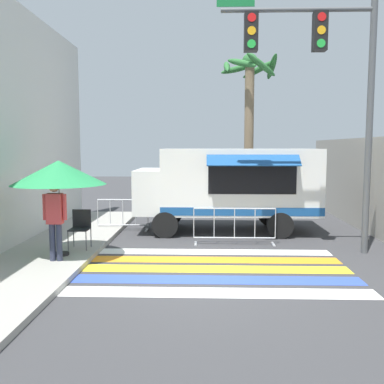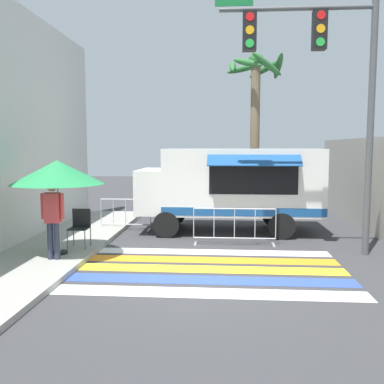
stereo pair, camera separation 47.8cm
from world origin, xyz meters
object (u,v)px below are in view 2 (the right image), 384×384
(traffic_signal_pole, at_px, (322,68))
(vendor_person, at_px, (53,215))
(folding_chair, at_px, (80,224))
(food_truck, at_px, (228,183))
(patio_umbrella, at_px, (57,172))
(barricade_front, at_px, (234,227))
(palm_tree, at_px, (255,103))
(barricade_side, at_px, (126,215))

(traffic_signal_pole, xyz_separation_m, vendor_person, (-6.08, -1.41, -3.35))
(vendor_person, bearing_deg, folding_chair, 64.81)
(food_truck, xyz_separation_m, patio_umbrella, (-3.97, -3.65, 0.53))
(food_truck, xyz_separation_m, vendor_person, (-3.91, -4.13, -0.38))
(folding_chair, bearing_deg, barricade_front, -0.70)
(traffic_signal_pole, bearing_deg, patio_umbrella, -171.48)
(traffic_signal_pole, height_order, folding_chair, traffic_signal_pole)
(traffic_signal_pole, relative_size, barricade_front, 2.84)
(barricade_front, bearing_deg, folding_chair, -164.96)
(food_truck, relative_size, traffic_signal_pole, 0.88)
(folding_chair, bearing_deg, palm_tree, 38.00)
(traffic_signal_pole, distance_m, vendor_person, 7.09)
(barricade_side, relative_size, palm_tree, 0.26)
(patio_umbrella, xyz_separation_m, folding_chair, (0.25, 0.73, -1.34))
(vendor_person, height_order, barricade_side, vendor_person)
(patio_umbrella, distance_m, folding_chair, 1.55)
(barricade_front, xyz_separation_m, barricade_side, (-3.39, 1.82, -0.02))
(barricade_side, distance_m, palm_tree, 6.83)
(patio_umbrella, relative_size, barricade_side, 1.36)
(traffic_signal_pole, distance_m, barricade_front, 4.54)
(food_truck, distance_m, barricade_front, 2.13)
(patio_umbrella, bearing_deg, food_truck, 42.56)
(food_truck, distance_m, vendor_person, 5.70)
(food_truck, xyz_separation_m, palm_tree, (1.07, 3.61, 2.81))
(vendor_person, xyz_separation_m, barricade_front, (4.08, 2.26, -0.63))
(food_truck, distance_m, folding_chair, 4.79)
(vendor_person, relative_size, barricade_front, 0.79)
(patio_umbrella, xyz_separation_m, barricade_side, (0.75, 3.60, -1.56))
(folding_chair, distance_m, vendor_person, 1.31)
(vendor_person, xyz_separation_m, palm_tree, (4.98, 7.74, 3.19))
(patio_umbrella, distance_m, barricade_side, 3.99)
(vendor_person, bearing_deg, food_truck, 30.52)
(vendor_person, bearing_deg, traffic_signal_pole, -3.01)
(food_truck, bearing_deg, folding_chair, -141.92)
(folding_chair, height_order, vendor_person, vendor_person)
(barricade_side, bearing_deg, vendor_person, -99.63)
(patio_umbrella, bearing_deg, barricade_side, 78.23)
(food_truck, distance_m, patio_umbrella, 5.42)
(traffic_signal_pole, bearing_deg, barricade_front, 156.79)
(folding_chair, height_order, barricade_side, folding_chair)
(patio_umbrella, bearing_deg, barricade_front, 23.24)
(food_truck, bearing_deg, barricade_front, -84.82)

